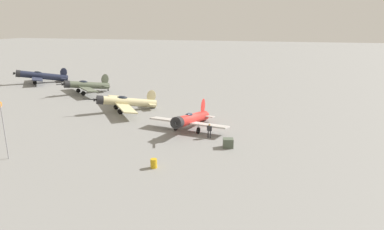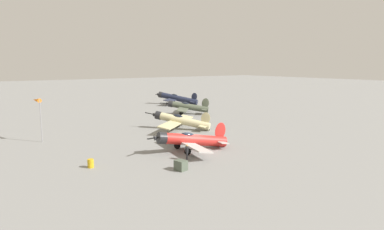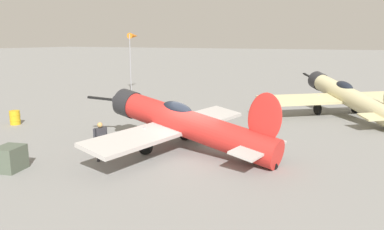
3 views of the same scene
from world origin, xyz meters
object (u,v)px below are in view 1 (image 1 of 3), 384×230
(airplane_far_line, at_px, (85,85))
(fuel_drum, at_px, (154,163))
(equipment_crate, at_px, (228,143))
(airplane_mid_apron, at_px, (125,102))
(airplane_foreground, at_px, (190,119))
(ground_crew_mechanic, at_px, (209,130))
(airplane_outer_stand, at_px, (41,76))

(airplane_far_line, height_order, fuel_drum, airplane_far_line)
(airplane_far_line, bearing_deg, equipment_crate, 95.44)
(airplane_mid_apron, xyz_separation_m, fuel_drum, (-11.79, 18.47, -0.98))
(airplane_foreground, relative_size, fuel_drum, 12.22)
(airplane_far_line, distance_m, ground_crew_mechanic, 33.97)
(airplane_far_line, xyz_separation_m, equipment_crate, (-30.81, 21.48, -1.07))
(ground_crew_mechanic, height_order, equipment_crate, ground_crew_mechanic)
(airplane_foreground, relative_size, ground_crew_mechanic, 6.25)
(fuel_drum, bearing_deg, equipment_crate, -130.09)
(ground_crew_mechanic, distance_m, fuel_drum, 10.16)
(ground_crew_mechanic, bearing_deg, airplane_outer_stand, -100.78)
(airplane_foreground, distance_m, fuel_drum, 12.17)
(airplane_mid_apron, bearing_deg, ground_crew_mechanic, 110.97)
(airplane_outer_stand, height_order, ground_crew_mechanic, airplane_outer_stand)
(airplane_mid_apron, height_order, airplane_far_line, airplane_far_line)
(airplane_mid_apron, distance_m, airplane_far_line, 16.50)
(airplane_mid_apron, distance_m, fuel_drum, 21.93)
(airplane_foreground, xyz_separation_m, ground_crew_mechanic, (-3.00, 2.55, -0.30))
(airplane_foreground, height_order, fuel_drum, airplane_foreground)
(airplane_mid_apron, bearing_deg, airplane_far_line, -76.26)
(airplane_foreground, relative_size, airplane_far_line, 1.08)
(airplane_mid_apron, xyz_separation_m, equipment_crate, (-17.75, 11.39, -0.92))
(airplane_foreground, distance_m, airplane_mid_apron, 13.67)
(airplane_far_line, height_order, ground_crew_mechanic, airplane_far_line)
(airplane_outer_stand, distance_m, equipment_crate, 54.94)
(equipment_crate, distance_m, fuel_drum, 9.24)
(airplane_mid_apron, bearing_deg, equipment_crate, 108.73)
(equipment_crate, bearing_deg, airplane_mid_apron, -32.70)
(airplane_far_line, height_order, equipment_crate, airplane_far_line)
(fuel_drum, bearing_deg, airplane_mid_apron, -57.43)
(ground_crew_mechanic, xyz_separation_m, equipment_crate, (-2.63, 2.51, -0.54))
(airplane_far_line, bearing_deg, ground_crew_mechanic, 96.37)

